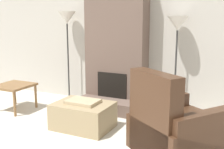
{
  "coord_description": "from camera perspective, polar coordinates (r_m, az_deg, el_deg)",
  "views": [
    {
      "loc": [
        2.14,
        -1.76,
        1.65
      ],
      "look_at": [
        0.0,
        2.72,
        0.65
      ],
      "focal_mm": 45.0,
      "sensor_mm": 36.0,
      "label": 1
    }
  ],
  "objects": [
    {
      "name": "floor_lamp_left",
      "position": [
        5.62,
        -9.13,
        10.23
      ],
      "size": [
        0.34,
        0.34,
        1.78
      ],
      "color": "#333333",
      "rests_on": "ground_plane"
    },
    {
      "name": "ottoman",
      "position": [
        4.32,
        -5.94,
        -8.2
      ],
      "size": [
        0.86,
        0.63,
        0.44
      ],
      "color": "#998460",
      "rests_on": "ground_plane"
    },
    {
      "name": "wall_back",
      "position": [
        5.36,
        1.94,
        7.65
      ],
      "size": [
        7.52,
        0.06,
        2.6
      ],
      "primitive_type": "cube",
      "color": "#BCB7AD",
      "rests_on": "ground_plane"
    },
    {
      "name": "fireplace",
      "position": [
        5.13,
        0.8,
        6.45
      ],
      "size": [
        1.12,
        0.77,
        2.6
      ],
      "color": "brown",
      "rests_on": "ground_plane"
    },
    {
      "name": "side_table",
      "position": [
        5.37,
        -19.3,
        -2.6
      ],
      "size": [
        0.6,
        0.62,
        0.47
      ],
      "color": "brown",
      "rests_on": "ground_plane"
    },
    {
      "name": "floor_lamp_right",
      "position": [
        4.75,
        13.14,
        8.89
      ],
      "size": [
        0.34,
        0.34,
        1.68
      ],
      "color": "#333333",
      "rests_on": "ground_plane"
    },
    {
      "name": "armchair",
      "position": [
        3.59,
        12.44,
        -10.8
      ],
      "size": [
        1.31,
        1.33,
        1.05
      ],
      "rotation": [
        0.0,
        0.0,
        2.52
      ],
      "color": "#422819",
      "rests_on": "ground_plane"
    }
  ]
}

